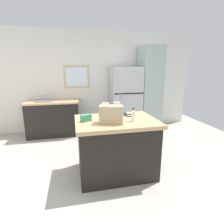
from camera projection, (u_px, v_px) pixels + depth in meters
The scene contains 10 objects.
ground at pixel (114, 177), 2.81m from camera, with size 6.83×6.83×0.00m, color #ADA89E.
back_wall at pixel (93, 81), 4.92m from camera, with size 5.69×0.13×2.66m.
kitchen_island at pixel (116, 146), 2.86m from camera, with size 1.25×0.90×0.91m.
refrigerator at pixel (125, 99), 4.82m from camera, with size 0.78×0.71×1.72m.
tall_cabinet at pixel (149, 89), 4.90m from camera, with size 0.55×0.64×2.25m.
sink_counter at pixel (53, 118), 4.54m from camera, with size 1.30×0.64×1.07m.
shopping_bag at pixel (111, 114), 2.55m from camera, with size 0.37×0.26×0.30m.
small_box at pixel (86, 118), 2.66m from camera, with size 0.15×0.09×0.10m, color #388E66.
bottle at pixel (133, 115), 2.66m from camera, with size 0.06×0.06×0.20m.
ear_defenders at pixel (129, 114), 2.98m from camera, with size 0.20×0.20×0.06m.
Camera 1 is at (-0.57, -2.42, 1.68)m, focal length 28.49 mm.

